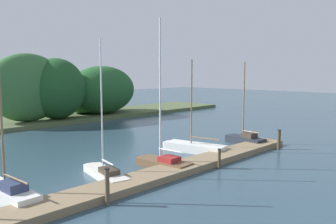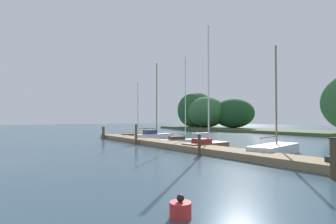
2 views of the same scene
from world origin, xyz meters
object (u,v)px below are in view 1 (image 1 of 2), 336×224
(sailboat_2, at_px, (104,172))
(mooring_piling_1, at_px, (107,187))
(sailboat_4, at_px, (193,147))
(mooring_piling_2, at_px, (219,159))
(sailboat_3, at_px, (162,160))
(mooring_piling_3, at_px, (279,139))
(sailboat_5, at_px, (244,139))
(sailboat_1, at_px, (7,191))

(sailboat_2, bearing_deg, mooring_piling_1, 158.43)
(sailboat_4, distance_m, mooring_piling_2, 4.38)
(sailboat_2, xyz_separation_m, sailboat_3, (3.45, -0.72, 0.09))
(mooring_piling_3, bearing_deg, sailboat_3, 163.75)
(sailboat_5, relative_size, mooring_piling_3, 4.39)
(sailboat_3, xyz_separation_m, mooring_piling_3, (8.88, -2.59, 0.30))
(sailboat_5, height_order, mooring_piling_1, sailboat_5)
(sailboat_1, distance_m, sailboat_2, 4.71)
(sailboat_4, distance_m, mooring_piling_3, 6.09)
(mooring_piling_1, height_order, mooring_piling_2, mooring_piling_1)
(sailboat_1, relative_size, mooring_piling_3, 5.25)
(sailboat_3, distance_m, sailboat_5, 8.78)
(mooring_piling_3, bearing_deg, sailboat_4, 140.25)
(sailboat_2, bearing_deg, sailboat_1, 98.37)
(sailboat_5, xyz_separation_m, mooring_piling_3, (0.10, -2.69, 0.30))
(mooring_piling_2, xyz_separation_m, mooring_piling_3, (6.88, -0.11, 0.13))
(sailboat_2, distance_m, sailboat_5, 12.25)
(sailboat_2, relative_size, sailboat_4, 1.13)
(sailboat_5, bearing_deg, sailboat_1, 94.08)
(sailboat_3, distance_m, mooring_piling_1, 6.03)
(sailboat_1, bearing_deg, mooring_piling_2, -112.67)
(mooring_piling_2, bearing_deg, mooring_piling_1, 179.14)
(mooring_piling_1, relative_size, mooring_piling_3, 1.12)
(sailboat_5, bearing_deg, sailboat_4, 82.62)
(sailboat_1, bearing_deg, sailboat_4, -92.38)
(sailboat_4, relative_size, mooring_piling_2, 5.47)
(mooring_piling_1, bearing_deg, sailboat_1, 127.49)
(sailboat_2, relative_size, sailboat_3, 0.84)
(mooring_piling_2, bearing_deg, sailboat_2, 149.62)
(mooring_piling_3, bearing_deg, sailboat_2, 164.99)
(sailboat_1, height_order, sailboat_4, sailboat_1)
(sailboat_3, distance_m, mooring_piling_2, 3.19)
(sailboat_1, xyz_separation_m, sailboat_4, (12.36, 0.24, -0.10))
(sailboat_3, bearing_deg, mooring_piling_1, 108.99)
(sailboat_5, bearing_deg, mooring_piling_1, 107.07)
(sailboat_2, height_order, mooring_piling_3, sailboat_2)
(mooring_piling_1, distance_m, mooring_piling_3, 14.41)
(sailboat_1, xyz_separation_m, sailboat_5, (16.93, -0.96, -0.03))
(sailboat_1, height_order, sailboat_5, sailboat_1)
(sailboat_5, distance_m, mooring_piling_3, 2.70)
(sailboat_4, distance_m, mooring_piling_1, 10.42)
(sailboat_1, relative_size, sailboat_4, 1.17)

